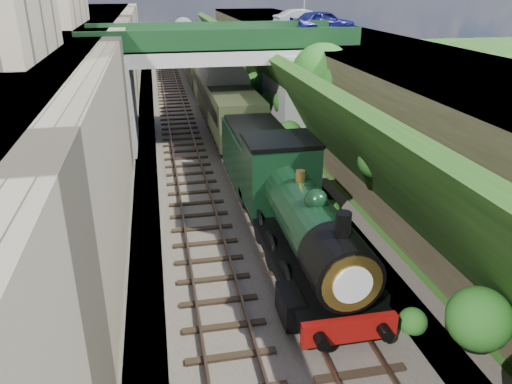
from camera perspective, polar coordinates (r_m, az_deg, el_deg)
name	(u,v)px	position (r m, az deg, el deg)	size (l,w,h in m)	color
trackbed	(221,159)	(29.22, -3.99, 3.74)	(10.00, 90.00, 0.20)	#473F38
retaining_wall	(118,106)	(28.15, -15.50, 9.43)	(1.00, 90.00, 7.00)	#756B56
street_plateau_left	(49,109)	(28.61, -22.56, 8.73)	(6.00, 90.00, 7.00)	#262628
street_plateau_right	(378,101)	(31.01, 13.80, 10.08)	(8.00, 90.00, 6.25)	#262628
embankment_slope	(303,110)	(29.81, 5.40, 9.29)	(4.50, 90.00, 6.36)	#1E4714
track_left	(187,159)	(29.00, -7.92, 3.73)	(2.50, 90.00, 0.20)	black
track_right	(241,156)	(29.34, -1.67, 4.17)	(2.50, 90.00, 0.20)	black
road_bridge	(226,78)	(32.19, -3.47, 12.86)	(16.00, 6.40, 7.25)	gray
tree	(323,78)	(29.22, 7.67, 12.82)	(3.60, 3.80, 6.60)	black
car_blue	(323,22)	(37.27, 7.64, 18.71)	(1.91, 4.75, 1.62)	navy
car_silver	(304,20)	(40.36, 5.49, 19.03)	(1.60, 4.58, 1.51)	#9E9FA2
locomotive	(300,220)	(17.72, 5.06, -3.19)	(3.10, 10.22, 3.83)	black
tender	(258,160)	(24.43, 0.23, 3.68)	(2.70, 6.00, 3.05)	black
coach_front	(222,97)	(36.31, -3.86, 10.74)	(2.90, 18.00, 3.70)	black
coach_middle	(198,60)	(54.73, -6.65, 14.75)	(2.90, 18.00, 3.70)	black
coach_rear	(185,41)	(73.34, -8.07, 16.73)	(2.90, 18.00, 3.70)	black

